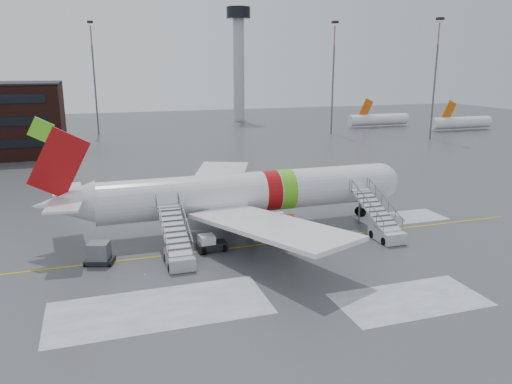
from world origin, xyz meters
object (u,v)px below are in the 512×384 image
object	(u,v)px
airstair_fwd	(383,226)
airliner	(240,194)
uld_container	(99,254)
airstair_aft	(178,249)
pushback_tug	(210,244)

from	to	relation	value
airstair_fwd	airliner	bearing A→B (deg)	150.34
airstair_fwd	uld_container	xyz separation A→B (m)	(-24.42, 1.64, -0.25)
airliner	airstair_fwd	size ratio (longest dim) A/B	4.55
airliner	uld_container	size ratio (longest dim) A/B	14.02
airstair_fwd	uld_container	size ratio (longest dim) A/B	3.08
airstair_aft	uld_container	distance (m)	6.12
airliner	airstair_fwd	world-z (taller)	airliner
airstair_fwd	airstair_aft	size ratio (longest dim) A/B	1.00
pushback_tug	uld_container	world-z (taller)	uld_container
airliner	airstair_fwd	xyz separation A→B (m)	(11.47, -6.54, -2.35)
uld_container	airstair_fwd	bearing A→B (deg)	-3.83
airstair_aft	airliner	bearing A→B (deg)	42.83
airstair_fwd	airstair_aft	bearing A→B (deg)	180.00
airstair_aft	airstair_fwd	bearing A→B (deg)	0.00
airliner	uld_container	xyz separation A→B (m)	(-12.94, -4.90, -2.60)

